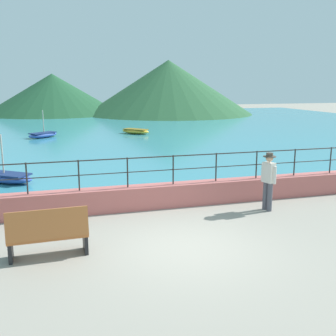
{
  "coord_description": "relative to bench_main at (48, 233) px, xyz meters",
  "views": [
    {
      "loc": [
        -2.78,
        -8.31,
        3.73
      ],
      "look_at": [
        0.69,
        3.7,
        1.1
      ],
      "focal_mm": 43.01,
      "sensor_mm": 36.0,
      "label": 1
    }
  ],
  "objects": [
    {
      "name": "boat_0",
      "position": [
        6.19,
        20.85,
        -0.3
      ],
      "size": [
        2.23,
        2.29,
        0.36
      ],
      "color": "gold",
      "rests_on": "lake_water"
    },
    {
      "name": "hill_secondary",
      "position": [
        0.51,
        44.02,
        1.91
      ],
      "size": [
        16.75,
        16.75,
        4.94
      ],
      "primitive_type": "cone",
      "color": "#1E4C2D",
      "rests_on": "ground"
    },
    {
      "name": "railing",
      "position": [
        2.99,
        2.91,
        0.75
      ],
      "size": [
        18.44,
        0.04,
        0.9
      ],
      "color": "#282623",
      "rests_on": "promenade_wall"
    },
    {
      "name": "person_walking",
      "position": [
        6.28,
        1.7,
        0.42
      ],
      "size": [
        0.38,
        0.55,
        1.75
      ],
      "color": "#4C4C56",
      "rests_on": "ground"
    },
    {
      "name": "ground_plane",
      "position": [
        2.99,
        -0.29,
        -0.56
      ],
      "size": [
        120.0,
        120.0,
        0.0
      ],
      "primitive_type": "plane",
      "color": "gray"
    },
    {
      "name": "bench_main",
      "position": [
        0.0,
        0.0,
        0.0
      ],
      "size": [
        1.71,
        0.6,
        1.13
      ],
      "color": "#B76633",
      "rests_on": "ground"
    },
    {
      "name": "promenade_wall",
      "position": [
        2.99,
        2.91,
        -0.21
      ],
      "size": [
        20.0,
        0.56,
        0.7
      ],
      "primitive_type": "cube",
      "color": "#BC605B",
      "rests_on": "ground"
    },
    {
      "name": "lake_water",
      "position": [
        2.99,
        25.55,
        -0.53
      ],
      "size": [
        64.0,
        44.32,
        0.06
      ],
      "primitive_type": "cube",
      "color": "teal",
      "rests_on": "ground"
    },
    {
      "name": "boat_2",
      "position": [
        -1.57,
        7.31,
        -0.3
      ],
      "size": [
        2.38,
        2.1,
        1.82
      ],
      "color": "#2D4C9E",
      "rests_on": "lake_water"
    },
    {
      "name": "boat_1",
      "position": [
        -0.44,
        20.44,
        -0.3
      ],
      "size": [
        2.34,
        2.17,
        1.88
      ],
      "color": "#2D4C9E",
      "rests_on": "lake_water"
    },
    {
      "name": "hill_main",
      "position": [
        14.33,
        40.14,
        2.73
      ],
      "size": [
        20.85,
        20.85,
        6.58
      ],
      "primitive_type": "cone",
      "color": "#285633",
      "rests_on": "ground"
    }
  ]
}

